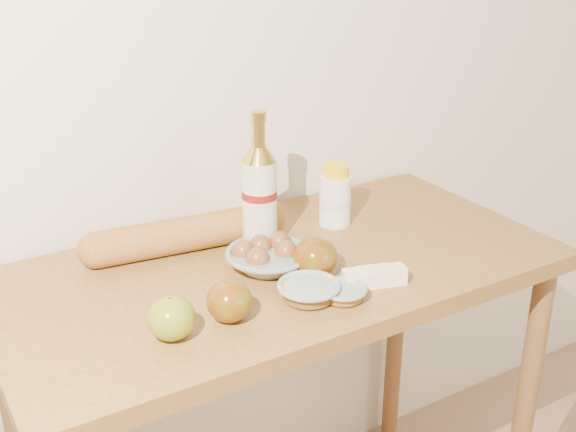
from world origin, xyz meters
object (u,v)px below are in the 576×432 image
object	(u,v)px
egg_bowl	(267,256)
baguette	(187,234)
bourbon_bottle	(259,195)
cream_bottle	(335,197)
table	(281,313)

from	to	relation	value
egg_bowl	baguette	distance (m)	0.20
bourbon_bottle	cream_bottle	bearing A→B (deg)	1.32
table	egg_bowl	world-z (taller)	egg_bowl
bourbon_bottle	baguette	distance (m)	0.18
baguette	bourbon_bottle	bearing A→B (deg)	-20.25
bourbon_bottle	cream_bottle	distance (m)	0.23
cream_bottle	baguette	world-z (taller)	cream_bottle
cream_bottle	baguette	xyz separation A→B (m)	(-0.36, 0.05, -0.03)
table	egg_bowl	xyz separation A→B (m)	(-0.04, -0.00, 0.15)
baguette	table	bearing A→B (deg)	-40.92
cream_bottle	bourbon_bottle	bearing A→B (deg)	-153.51
table	baguette	world-z (taller)	baguette
table	cream_bottle	distance (m)	0.31
bourbon_bottle	baguette	xyz separation A→B (m)	(-0.14, 0.07, -0.09)
egg_bowl	cream_bottle	bearing A→B (deg)	24.85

